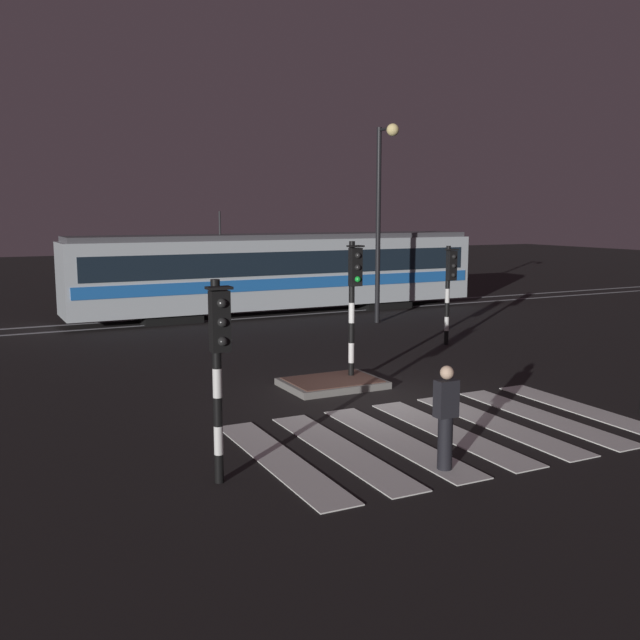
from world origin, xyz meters
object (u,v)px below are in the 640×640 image
traffic_light_corner_near_left (219,352)px  tram (281,271)px  traffic_light_median_centre (354,290)px  pedestrian_waiting_at_kerb (446,417)px  traffic_light_corner_far_right (450,280)px  street_lamp_trackside_right (382,200)px

traffic_light_corner_near_left → tram: (8.38, 16.73, -0.31)m
traffic_light_median_centre → tram: (3.36, 11.93, -0.51)m
tram → pedestrian_waiting_at_kerb: bearing=-105.7°
tram → traffic_light_median_centre: bearing=-105.7°
pedestrian_waiting_at_kerb → traffic_light_median_centre: bearing=74.5°
traffic_light_corner_near_left → traffic_light_corner_far_right: bearing=37.8°
traffic_light_corner_far_right → tram: tram is taller
traffic_light_corner_near_left → street_lamp_trackside_right: bearing=49.9°
traffic_light_corner_near_left → pedestrian_waiting_at_kerb: size_ratio=1.82×
traffic_light_corner_far_right → traffic_light_median_centre: size_ratio=0.90×
street_lamp_trackside_right → pedestrian_waiting_at_kerb: 15.84m
traffic_light_corner_far_right → pedestrian_waiting_at_kerb: size_ratio=1.80×
traffic_light_corner_far_right → traffic_light_median_centre: (-5.14, -3.06, 0.23)m
traffic_light_median_centre → tram: tram is taller
traffic_light_median_centre → street_lamp_trackside_right: street_lamp_trackside_right is taller
traffic_light_corner_far_right → traffic_light_median_centre: 5.98m
traffic_light_corner_far_right → traffic_light_median_centre: traffic_light_median_centre is taller
traffic_light_corner_far_right → traffic_light_corner_near_left: 12.84m
traffic_light_corner_near_left → traffic_light_median_centre: size_ratio=0.91×
traffic_light_corner_near_left → traffic_light_median_centre: traffic_light_median_centre is taller
traffic_light_corner_far_right → traffic_light_corner_near_left: bearing=-142.2°
street_lamp_trackside_right → pedestrian_waiting_at_kerb: (-7.20, -13.62, -3.68)m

